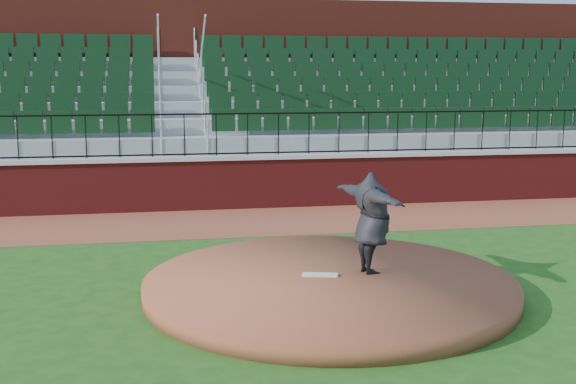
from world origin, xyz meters
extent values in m
plane|color=#1D4915|center=(0.00, 0.00, 0.00)|extent=(90.00, 90.00, 0.00)
cube|color=brown|center=(0.00, 5.40, 0.01)|extent=(34.00, 3.20, 0.01)
cube|color=maroon|center=(0.00, 7.00, 0.60)|extent=(34.00, 0.35, 1.20)
cube|color=#B7B7B7|center=(0.00, 7.00, 1.25)|extent=(34.00, 0.45, 0.10)
cube|color=maroon|center=(0.00, 12.52, 2.75)|extent=(34.00, 0.50, 5.50)
cylinder|color=brown|center=(0.35, -0.08, 0.12)|extent=(5.56, 5.56, 0.25)
cube|color=silver|center=(0.22, 0.03, 0.27)|extent=(0.55, 0.27, 0.04)
imported|color=black|center=(1.03, 0.06, 1.03)|extent=(0.94, 1.99, 1.56)
camera|label=1|loc=(-2.12, -10.27, 3.30)|focal=45.08mm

